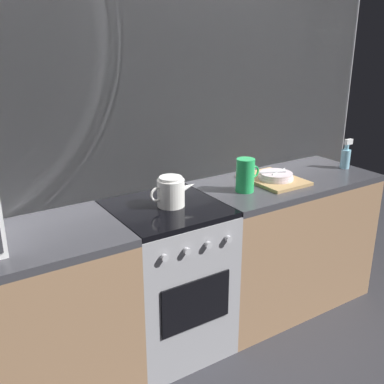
# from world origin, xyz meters

# --- Properties ---
(ground_plane) EXTENTS (8.00, 8.00, 0.00)m
(ground_plane) POSITION_xyz_m (0.00, 0.00, 0.00)
(ground_plane) COLOR #2D2D33
(back_wall) EXTENTS (3.60, 0.05, 2.40)m
(back_wall) POSITION_xyz_m (0.00, 0.32, 1.20)
(back_wall) COLOR gray
(back_wall) RESTS_ON ground_plane
(counter_left) EXTENTS (1.20, 0.60, 0.90)m
(counter_left) POSITION_xyz_m (-0.90, 0.00, 0.45)
(counter_left) COLOR #997251
(counter_left) RESTS_ON ground_plane
(stove_unit) EXTENTS (0.60, 0.63, 0.90)m
(stove_unit) POSITION_xyz_m (-0.00, -0.00, 0.45)
(stove_unit) COLOR #9E9EA3
(stove_unit) RESTS_ON ground_plane
(counter_right) EXTENTS (1.20, 0.60, 0.90)m
(counter_right) POSITION_xyz_m (0.90, 0.00, 0.45)
(counter_right) COLOR #997251
(counter_right) RESTS_ON ground_plane
(kettle) EXTENTS (0.28, 0.15, 0.17)m
(kettle) POSITION_xyz_m (0.03, -0.01, 0.98)
(kettle) COLOR white
(kettle) RESTS_ON stove_unit
(pitcher) EXTENTS (0.16, 0.11, 0.20)m
(pitcher) POSITION_xyz_m (0.52, -0.04, 1.00)
(pitcher) COLOR green
(pitcher) RESTS_ON counter_right
(dish_pile) EXTENTS (0.30, 0.40, 0.07)m
(dish_pile) POSITION_xyz_m (0.79, 0.00, 0.92)
(dish_pile) COLOR tan
(dish_pile) RESTS_ON counter_right
(spray_bottle) EXTENTS (0.08, 0.06, 0.20)m
(spray_bottle) POSITION_xyz_m (1.41, -0.04, 0.98)
(spray_bottle) COLOR #8CCCE5
(spray_bottle) RESTS_ON counter_right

